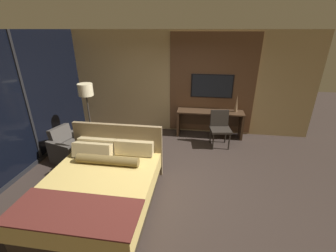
# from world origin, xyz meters

# --- Properties ---
(ground_plane) EXTENTS (16.00, 16.00, 0.00)m
(ground_plane) POSITION_xyz_m (0.00, 0.00, 0.00)
(ground_plane) COLOR #332823
(wall_back_tv_panel) EXTENTS (7.20, 0.09, 2.80)m
(wall_back_tv_panel) POSITION_xyz_m (0.12, 2.59, 1.40)
(wall_back_tv_panel) COLOR tan
(wall_back_tv_panel) RESTS_ON ground_plane
(wall_left_window) EXTENTS (0.06, 6.00, 2.80)m
(wall_left_window) POSITION_xyz_m (-3.00, 0.40, 1.32)
(wall_left_window) COLOR black
(wall_left_window) RESTS_ON ground_plane
(bed) EXTENTS (1.82, 2.15, 1.08)m
(bed) POSITION_xyz_m (-1.02, -0.70, 0.32)
(bed) COLOR #33281E
(bed) RESTS_ON ground_plane
(desk) EXTENTS (1.80, 0.46, 0.74)m
(desk) POSITION_xyz_m (0.89, 2.34, 0.50)
(desk) COLOR #422D1E
(desk) RESTS_ON ground_plane
(tv) EXTENTS (1.13, 0.04, 0.64)m
(tv) POSITION_xyz_m (0.89, 2.52, 1.38)
(tv) COLOR black
(desk_chair) EXTENTS (0.56, 0.56, 0.91)m
(desk_chair) POSITION_xyz_m (1.13, 1.80, 0.55)
(desk_chair) COLOR #28231E
(desk_chair) RESTS_ON ground_plane
(armchair_by_window) EXTENTS (0.86, 0.88, 0.77)m
(armchair_by_window) POSITION_xyz_m (-2.32, 0.58, 0.26)
(armchair_by_window) COLOR #47423D
(armchair_by_window) RESTS_ON ground_plane
(floor_lamp) EXTENTS (0.34, 0.34, 1.65)m
(floor_lamp) POSITION_xyz_m (-2.05, 1.16, 1.38)
(floor_lamp) COLOR #282623
(floor_lamp) RESTS_ON ground_plane
(vase_tall) EXTENTS (0.09, 0.09, 0.45)m
(vase_tall) POSITION_xyz_m (1.57, 2.37, 0.96)
(vase_tall) COLOR #846647
(vase_tall) RESTS_ON desk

